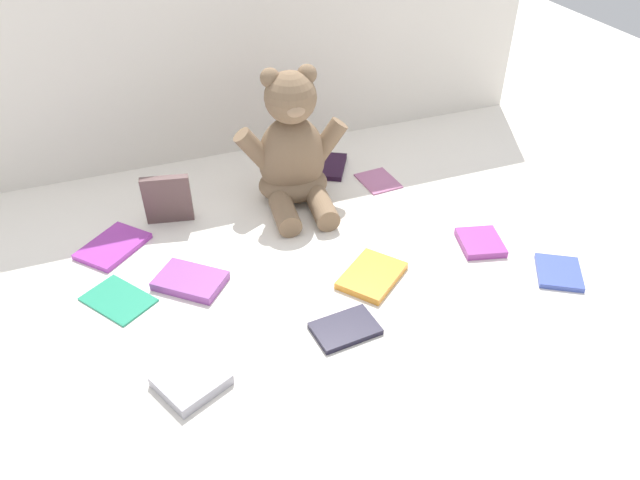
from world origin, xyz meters
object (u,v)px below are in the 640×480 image
at_px(book_case_3, 168,199).
at_px(book_case_5, 345,329).
at_px(book_case_1, 326,166).
at_px(book_case_8, 191,380).
at_px(book_case_0, 372,276).
at_px(book_case_10, 559,272).
at_px(teddy_bear, 293,154).
at_px(book_case_4, 190,281).
at_px(book_case_9, 378,180).
at_px(book_case_2, 480,242).
at_px(book_case_7, 118,299).
at_px(book_case_6, 113,246).

distance_m(book_case_3, book_case_5, 0.49).
height_order(book_case_1, book_case_8, book_case_8).
xyz_separation_m(book_case_0, book_case_10, (0.34, -0.12, -0.00)).
xyz_separation_m(teddy_bear, book_case_8, (-0.32, -0.45, -0.10)).
bearing_deg(book_case_4, book_case_1, -10.82).
bearing_deg(book_case_3, book_case_0, -33.72).
relative_size(teddy_bear, book_case_9, 3.07).
bearing_deg(book_case_10, book_case_8, -147.31).
height_order(teddy_bear, book_case_4, teddy_bear).
height_order(teddy_bear, book_case_8, teddy_bear).
height_order(book_case_5, book_case_9, book_case_5).
xyz_separation_m(book_case_2, book_case_8, (-0.61, -0.15, 0.00)).
bearing_deg(book_case_3, book_case_2, -16.90).
distance_m(book_case_2, book_case_7, 0.71).
distance_m(book_case_1, book_case_8, 0.70).
xyz_separation_m(book_case_5, book_case_6, (-0.34, 0.38, 0.00)).
xyz_separation_m(book_case_6, book_case_7, (-0.01, -0.16, -0.00)).
relative_size(book_case_8, book_case_10, 1.00).
distance_m(book_case_0, book_case_9, 0.35).
distance_m(teddy_bear, book_case_6, 0.42).
bearing_deg(book_case_1, book_case_8, -99.14).
bearing_deg(book_case_4, book_case_0, -67.38).
bearing_deg(book_case_2, book_case_1, 128.58).
height_order(book_case_8, book_case_10, book_case_8).
relative_size(book_case_5, book_case_6, 0.83).
bearing_deg(teddy_bear, book_case_8, -119.64).
height_order(book_case_2, book_case_9, book_case_2).
height_order(book_case_1, book_case_6, book_case_1).
bearing_deg(book_case_4, book_case_2, -58.20).
xyz_separation_m(book_case_1, book_case_7, (-0.52, -0.31, -0.00)).
relative_size(book_case_0, book_case_1, 1.07).
bearing_deg(book_case_6, book_case_5, 0.80).
distance_m(book_case_4, book_case_9, 0.52).
xyz_separation_m(book_case_4, book_case_8, (-0.05, -0.24, 0.00)).
relative_size(book_case_7, book_case_10, 1.29).
height_order(book_case_1, book_case_7, book_case_1).
height_order(book_case_3, book_case_10, book_case_3).
bearing_deg(book_case_0, book_case_3, 6.87).
height_order(teddy_bear, book_case_9, teddy_bear).
bearing_deg(book_case_6, book_case_2, 28.31).
xyz_separation_m(teddy_bear, book_case_3, (-0.27, 0.00, -0.06)).
relative_size(book_case_2, book_case_7, 0.75).
distance_m(book_case_0, book_case_2, 0.25).
bearing_deg(book_case_4, book_case_7, 129.99).
bearing_deg(book_case_6, teddy_bear, 55.37).
bearing_deg(book_case_10, book_case_7, -164.38).
bearing_deg(book_case_10, book_case_2, 155.38).
bearing_deg(book_case_4, book_case_3, 40.32).
bearing_deg(book_case_0, book_case_9, -65.14).
height_order(book_case_0, book_case_3, book_case_3).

